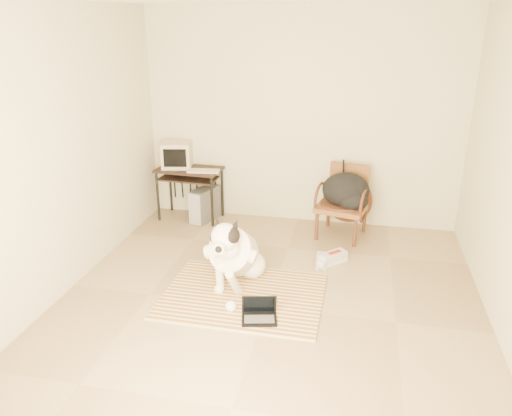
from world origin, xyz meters
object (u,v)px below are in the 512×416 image
(rattan_chair, at_px, (343,202))
(pc_tower, at_px, (205,204))
(dog, at_px, (234,254))
(computer_desk, at_px, (189,176))
(crt_monitor, at_px, (177,155))
(backpack, at_px, (347,192))
(laptop, at_px, (259,313))

(rattan_chair, bearing_deg, pc_tower, 176.79)
(dog, bearing_deg, pc_tower, 116.94)
(computer_desk, height_order, pc_tower, computer_desk)
(crt_monitor, bearing_deg, rattan_chair, -4.65)
(crt_monitor, distance_m, pc_tower, 0.75)
(dog, bearing_deg, crt_monitor, 125.62)
(dog, distance_m, pc_tower, 1.78)
(dog, bearing_deg, backpack, 53.62)
(rattan_chair, xyz_separation_m, backpack, (0.04, -0.07, 0.15))
(laptop, relative_size, pc_tower, 0.69)
(dog, height_order, pc_tower, dog)
(computer_desk, bearing_deg, laptop, -57.61)
(dog, distance_m, rattan_chair, 1.79)
(computer_desk, height_order, backpack, backpack)
(laptop, xyz_separation_m, rattan_chair, (0.63, 2.07, 0.36))
(backpack, bearing_deg, computer_desk, 174.79)
(computer_desk, relative_size, pc_tower, 1.70)
(dog, xyz_separation_m, laptop, (0.38, -0.59, -0.26))
(dog, distance_m, laptop, 0.75)
(laptop, bearing_deg, rattan_chair, 73.11)
(computer_desk, xyz_separation_m, rattan_chair, (2.02, -0.12, -0.16))
(pc_tower, bearing_deg, crt_monitor, 168.65)
(dog, distance_m, crt_monitor, 2.11)
(laptop, bearing_deg, dog, 122.48)
(computer_desk, relative_size, crt_monitor, 1.99)
(dog, relative_size, pc_tower, 2.30)
(pc_tower, bearing_deg, laptop, -61.49)
(dog, height_order, backpack, dog)
(crt_monitor, bearing_deg, computer_desk, -19.32)
(crt_monitor, height_order, pc_tower, crt_monitor)
(backpack, bearing_deg, laptop, -108.37)
(computer_desk, bearing_deg, dog, -57.64)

